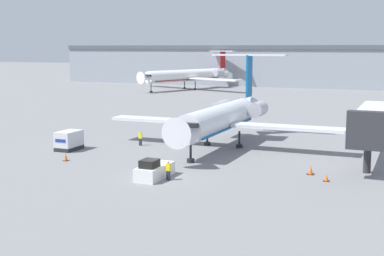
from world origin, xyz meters
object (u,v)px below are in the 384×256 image
at_px(worker_near_tug, 168,170).
at_px(jet_bridge, 372,122).
at_px(traffic_cone_right, 311,170).
at_px(pushback_tug, 154,170).
at_px(airplane_main, 222,117).
at_px(worker_by_wing, 140,138).
at_px(traffic_cone_mid, 326,178).
at_px(airplane_parked_far_left, 188,75).
at_px(traffic_cone_left, 66,157).
at_px(luggage_cart, 69,141).

bearing_deg(worker_near_tug, jet_bridge, 38.86).
bearing_deg(traffic_cone_right, pushback_tug, -151.32).
bearing_deg(jet_bridge, traffic_cone_right, -129.66).
distance_m(airplane_main, worker_by_wing, 10.13).
xyz_separation_m(traffic_cone_mid, airplane_parked_far_left, (-52.48, 90.14, 3.65)).
bearing_deg(airplane_main, airplane_parked_far_left, 116.11).
xyz_separation_m(pushback_tug, worker_by_wing, (-8.94, 13.84, 0.22)).
relative_size(pushback_tug, airplane_parked_far_left, 0.13).
relative_size(airplane_main, airplane_parked_far_left, 0.81).
bearing_deg(traffic_cone_mid, worker_near_tug, -158.46).
xyz_separation_m(pushback_tug, traffic_cone_mid, (14.46, 4.92, -0.41)).
bearing_deg(worker_by_wing, traffic_cone_mid, -20.86).
bearing_deg(traffic_cone_mid, traffic_cone_left, -175.93).
height_order(luggage_cart, airplane_parked_far_left, airplane_parked_far_left).
relative_size(luggage_cart, jet_bridge, 0.22).
bearing_deg(pushback_tug, worker_near_tug, -7.75).
relative_size(pushback_tug, traffic_cone_left, 5.55).
bearing_deg(traffic_cone_left, airplane_main, 47.73).
height_order(luggage_cart, traffic_cone_left, luggage_cart).
distance_m(airplane_main, traffic_cone_right, 15.94).
distance_m(airplane_main, jet_bridge, 17.48).
xyz_separation_m(airplane_main, worker_near_tug, (1.04, -16.81, -2.66)).
relative_size(worker_near_tug, traffic_cone_right, 2.21).
xyz_separation_m(pushback_tug, traffic_cone_left, (-11.89, 3.05, -0.31)).
relative_size(worker_by_wing, traffic_cone_left, 2.11).
distance_m(worker_by_wing, traffic_cone_mid, 25.05).
height_order(worker_near_tug, worker_by_wing, worker_near_tug).
distance_m(luggage_cart, worker_near_tug, 18.57).
bearing_deg(airplane_main, traffic_cone_right, -38.24).
height_order(pushback_tug, worker_by_wing, pushback_tug).
bearing_deg(worker_by_wing, traffic_cone_left, -105.32).
bearing_deg(worker_by_wing, airplane_main, 16.49).
xyz_separation_m(traffic_cone_left, jet_bridge, (29.33, 9.61, 4.06)).
bearing_deg(airplane_parked_far_left, worker_near_tug, -67.48).
height_order(pushback_tug, luggage_cart, luggage_cart).
distance_m(luggage_cart, traffic_cone_right, 27.86).
height_order(worker_near_tug, jet_bridge, jet_bridge).
bearing_deg(pushback_tug, luggage_cart, 151.77).
distance_m(pushback_tug, traffic_cone_mid, 15.28).
relative_size(pushback_tug, traffic_cone_mid, 7.44).
bearing_deg(airplane_main, worker_by_wing, -163.51).
bearing_deg(pushback_tug, worker_by_wing, 122.85).
bearing_deg(traffic_cone_right, worker_near_tug, -147.52).
distance_m(airplane_main, traffic_cone_mid, 18.55).
distance_m(airplane_main, pushback_tug, 16.87).
distance_m(worker_near_tug, jet_bridge, 20.80).
bearing_deg(worker_near_tug, traffic_cone_mid, 21.54).
distance_m(pushback_tug, worker_near_tug, 1.51).
bearing_deg(luggage_cart, traffic_cone_mid, -6.16).
xyz_separation_m(airplane_main, airplane_parked_far_left, (-38.45, 78.45, 0.35)).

